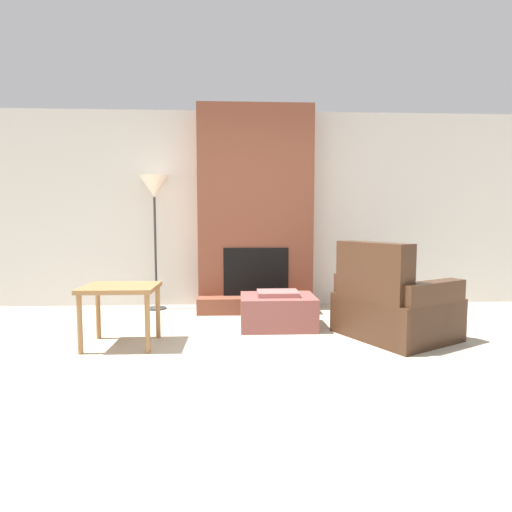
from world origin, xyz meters
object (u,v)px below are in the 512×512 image
ottoman (278,311)px  floor_lamp_left (154,192)px  side_table (121,294)px  armchair (390,308)px

ottoman → floor_lamp_left: 2.22m
side_table → ottoman: bearing=20.7°
armchair → floor_lamp_left: 3.16m
floor_lamp_left → side_table: bearing=-90.2°
armchair → floor_lamp_left: floor_lamp_left is taller
ottoman → floor_lamp_left: (-1.49, 0.98, 1.33)m
ottoman → armchair: bearing=-21.4°
ottoman → armchair: 1.15m
ottoman → floor_lamp_left: size_ratio=0.46×
ottoman → floor_lamp_left: floor_lamp_left is taller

